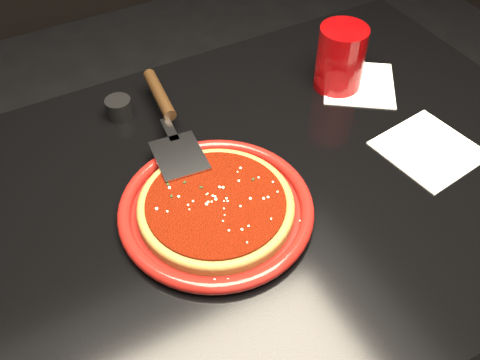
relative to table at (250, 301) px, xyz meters
name	(u,v)px	position (x,y,z in m)	size (l,w,h in m)	color
table	(250,301)	(0.00, 0.00, 0.00)	(1.20, 0.80, 0.75)	black
plate	(216,209)	(-0.08, -0.02, 0.39)	(0.31, 0.31, 0.02)	maroon
pizza_crust	(216,207)	(-0.08, -0.02, 0.39)	(0.25, 0.25, 0.01)	brown
pizza_crust_rim	(216,205)	(-0.08, -0.02, 0.40)	(0.25, 0.25, 0.02)	brown
pizza_sauce	(216,203)	(-0.08, -0.02, 0.40)	(0.22, 0.22, 0.01)	#611205
parmesan_dusting	(216,200)	(-0.08, -0.02, 0.41)	(0.22, 0.22, 0.01)	beige
basil_flecks	(216,201)	(-0.08, -0.02, 0.41)	(0.20, 0.20, 0.00)	black
pizza_server	(169,120)	(-0.07, 0.18, 0.42)	(0.10, 0.34, 0.03)	#BABCC1
cup	(340,58)	(0.29, 0.16, 0.44)	(0.09, 0.09, 0.13)	#7B0305
napkin_a	(429,149)	(0.32, -0.07, 0.38)	(0.16, 0.16, 0.00)	silver
napkin_b	(359,83)	(0.33, 0.14, 0.38)	(0.14, 0.15, 0.00)	silver
ramekin	(119,108)	(-0.13, 0.28, 0.39)	(0.05, 0.05, 0.04)	black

